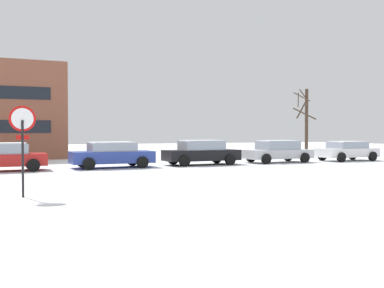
{
  "coord_description": "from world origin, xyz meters",
  "views": [
    {
      "loc": [
        -1.07,
        -15.98,
        1.91
      ],
      "look_at": [
        7.41,
        4.7,
        1.35
      ],
      "focal_mm": 40.73,
      "sensor_mm": 36.0,
      "label": 1
    }
  ],
  "objects_px": {
    "parked_car_red": "(4,157)",
    "parked_car_black": "(201,152)",
    "stop_sign": "(23,133)",
    "parked_car_blue": "(112,154)",
    "parked_car_silver": "(278,151)",
    "parked_car_white": "(347,151)"
  },
  "relations": [
    {
      "from": "parked_car_red",
      "to": "parked_car_black",
      "type": "relative_size",
      "value": 0.88
    },
    {
      "from": "stop_sign",
      "to": "parked_car_red",
      "type": "distance_m",
      "value": 9.99
    },
    {
      "from": "stop_sign",
      "to": "parked_car_blue",
      "type": "xyz_separation_m",
      "value": [
        4.75,
        10.01,
        -1.17
      ]
    },
    {
      "from": "parked_car_silver",
      "to": "parked_car_white",
      "type": "bearing_deg",
      "value": -3.38
    },
    {
      "from": "parked_car_silver",
      "to": "parked_car_red",
      "type": "bearing_deg",
      "value": -178.85
    },
    {
      "from": "parked_car_blue",
      "to": "parked_car_black",
      "type": "height_order",
      "value": "parked_car_black"
    },
    {
      "from": "stop_sign",
      "to": "parked_car_white",
      "type": "xyz_separation_m",
      "value": [
        21.05,
        9.91,
        -1.2
      ]
    },
    {
      "from": "parked_car_blue",
      "to": "parked_car_silver",
      "type": "bearing_deg",
      "value": 1.18
    },
    {
      "from": "stop_sign",
      "to": "parked_car_white",
      "type": "height_order",
      "value": "stop_sign"
    },
    {
      "from": "stop_sign",
      "to": "parked_car_black",
      "type": "bearing_deg",
      "value": 44.92
    },
    {
      "from": "parked_car_blue",
      "to": "parked_car_black",
      "type": "bearing_deg",
      "value": 1.58
    },
    {
      "from": "parked_car_blue",
      "to": "parked_car_silver",
      "type": "xyz_separation_m",
      "value": [
        10.87,
        0.22,
        -0.0
      ]
    },
    {
      "from": "parked_car_blue",
      "to": "parked_car_silver",
      "type": "relative_size",
      "value": 0.98
    },
    {
      "from": "parked_car_black",
      "to": "parked_car_blue",
      "type": "bearing_deg",
      "value": -178.42
    },
    {
      "from": "parked_car_blue",
      "to": "parked_car_white",
      "type": "relative_size",
      "value": 1.04
    },
    {
      "from": "parked_car_red",
      "to": "parked_car_silver",
      "type": "distance_m",
      "value": 16.31
    },
    {
      "from": "parked_car_silver",
      "to": "parked_car_white",
      "type": "height_order",
      "value": "parked_car_silver"
    },
    {
      "from": "stop_sign",
      "to": "parked_car_black",
      "type": "height_order",
      "value": "stop_sign"
    },
    {
      "from": "stop_sign",
      "to": "parked_car_red",
      "type": "xyz_separation_m",
      "value": [
        -0.69,
        9.9,
        -1.18
      ]
    },
    {
      "from": "parked_car_black",
      "to": "parked_car_silver",
      "type": "relative_size",
      "value": 1.0
    },
    {
      "from": "stop_sign",
      "to": "parked_car_blue",
      "type": "distance_m",
      "value": 11.14
    },
    {
      "from": "stop_sign",
      "to": "parked_car_red",
      "type": "height_order",
      "value": "stop_sign"
    }
  ]
}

